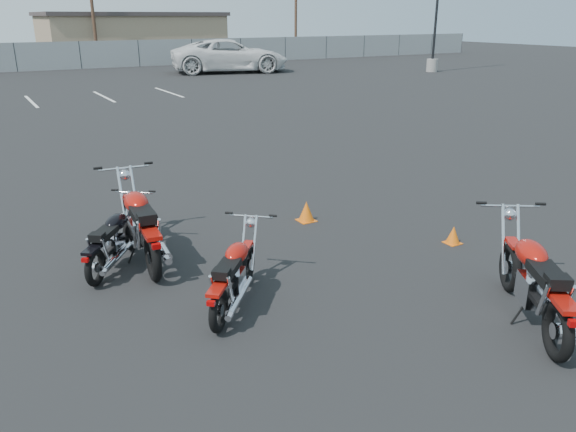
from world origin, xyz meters
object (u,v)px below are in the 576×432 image
motorcycle_third_red (234,275)px  motorcycle_rear_red (535,282)px  motorcycle_second_black (114,240)px  white_van (229,46)px  motorcycle_front_red (141,225)px

motorcycle_third_red → motorcycle_rear_red: motorcycle_rear_red is taller
motorcycle_second_black → white_van: bearing=62.1°
motorcycle_second_black → motorcycle_third_red: (0.99, -1.90, 0.01)m
motorcycle_rear_red → motorcycle_front_red: bearing=129.7°
motorcycle_second_black → motorcycle_third_red: 2.15m
motorcycle_third_red → motorcycle_front_red: bearing=105.8°
motorcycle_front_red → motorcycle_rear_red: (3.39, -4.08, -0.02)m
motorcycle_second_black → white_van: size_ratio=0.19×
motorcycle_rear_red → white_van: 31.74m
motorcycle_second_black → motorcycle_third_red: motorcycle_third_red is taller
motorcycle_second_black → white_van: 29.55m
motorcycle_second_black → white_van: white_van is taller
motorcycle_third_red → motorcycle_rear_red: 3.53m
motorcycle_third_red → motorcycle_rear_red: bearing=-36.6°
motorcycle_front_red → motorcycle_second_black: size_ratio=1.46×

